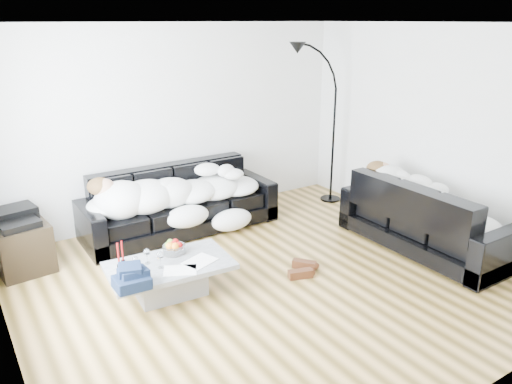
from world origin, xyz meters
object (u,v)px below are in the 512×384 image
sofa_right (427,215)px  stereo (15,216)px  floor_lamp (334,134)px  wine_glass_a (147,256)px  candle_left (118,255)px  sleeper_right (429,198)px  coffee_table (170,279)px  wine_glass_c (160,260)px  shoes (302,269)px  wine_glass_b (136,264)px  fruit_bowl (174,247)px  sofa_back (180,201)px  candle_right (122,252)px  av_cabinet (20,244)px  sleeper_back (181,185)px

sofa_right → stereo: sofa_right is taller
floor_lamp → stereo: bearing=-179.7°
wine_glass_a → candle_left: size_ratio=0.61×
sleeper_right → coffee_table: sleeper_right is taller
wine_glass_c → shoes: size_ratio=0.38×
wine_glass_a → wine_glass_b: wine_glass_a is taller
fruit_bowl → shoes: (1.25, -0.55, -0.37)m
wine_glass_a → floor_lamp: size_ratio=0.07×
sofa_back → sofa_right: sofa_right is taller
wine_glass_b → sofa_right: bearing=-11.3°
sofa_back → fruit_bowl: (-0.65, -1.26, 0.01)m
sleeper_right → candle_left: sleeper_right is taller
coffee_table → candle_left: 0.57m
shoes → stereo: (-2.53, 1.84, 0.56)m
stereo → floor_lamp: (4.35, -0.22, 0.43)m
wine_glass_b → candle_right: size_ratio=0.67×
shoes → av_cabinet: (-2.53, 1.84, 0.22)m
sleeper_right → av_cabinet: (-4.18, 2.12, -0.37)m
sofa_back → shoes: size_ratio=5.66×
sleeper_right → coffee_table: (-3.04, 0.65, -0.46)m
floor_lamp → av_cabinet: bearing=-179.7°
av_cabinet → floor_lamp: size_ratio=0.38×
candle_right → shoes: candle_right is taller
sleeper_back → stereo: bearing=177.6°
sofa_right → stereo: size_ratio=4.72×
stereo → av_cabinet: bearing=80.4°
candle_left → candle_right: bearing=49.2°
coffee_table → candle_left: size_ratio=4.79×
sofa_right → wine_glass_b: sofa_right is taller
candle_left → fruit_bowl: bearing=-1.4°
sleeper_right → shoes: 1.78m
wine_glass_a → wine_glass_b: (-0.15, -0.09, -0.00)m
sofa_back → wine_glass_a: 1.64m
sofa_back → sofa_right: size_ratio=1.21×
sofa_right → wine_glass_c: size_ratio=12.40×
candle_right → floor_lamp: (3.58, 0.99, 0.57)m
coffee_table → wine_glass_b: (-0.33, 0.03, 0.25)m
shoes → candle_right: bearing=-170.4°
wine_glass_b → stereo: (-0.82, 1.45, 0.18)m
wine_glass_c → wine_glass_a: bearing=115.3°
wine_glass_a → candle_right: 0.25m
sleeper_back → av_cabinet: 1.97m
sleeper_right → sofa_right: bearing=0.0°
shoes → av_cabinet: 3.14m
wine_glass_a → floor_lamp: bearing=18.6°
fruit_bowl → av_cabinet: size_ratio=0.30×
av_cabinet → fruit_bowl: bearing=-50.8°
stereo → wine_glass_b: bearing=-70.3°
sleeper_back → wine_glass_a: size_ratio=13.78×
wine_glass_c → shoes: wine_glass_c is taller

